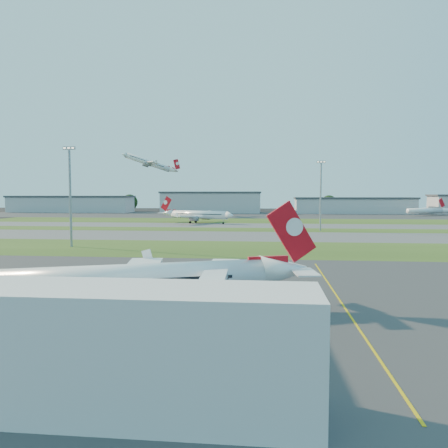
# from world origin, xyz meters

# --- Properties ---
(ground) EXTENTS (700.00, 700.00, 0.00)m
(ground) POSITION_xyz_m (0.00, 0.00, 0.00)
(ground) COLOR black
(ground) RESTS_ON ground
(apron_near) EXTENTS (300.00, 70.00, 0.01)m
(apron_near) POSITION_xyz_m (0.00, 0.00, 0.01)
(apron_near) COLOR #333335
(apron_near) RESTS_ON ground
(grass_strip_a) EXTENTS (300.00, 34.00, 0.01)m
(grass_strip_a) POSITION_xyz_m (0.00, 52.00, 0.01)
(grass_strip_a) COLOR #2F4617
(grass_strip_a) RESTS_ON ground
(taxiway_a) EXTENTS (300.00, 32.00, 0.01)m
(taxiway_a) POSITION_xyz_m (0.00, 85.00, 0.01)
(taxiway_a) COLOR #515154
(taxiway_a) RESTS_ON ground
(grass_strip_b) EXTENTS (300.00, 18.00, 0.01)m
(grass_strip_b) POSITION_xyz_m (0.00, 110.00, 0.01)
(grass_strip_b) COLOR #2F4617
(grass_strip_b) RESTS_ON ground
(taxiway_b) EXTENTS (300.00, 26.00, 0.01)m
(taxiway_b) POSITION_xyz_m (0.00, 132.00, 0.01)
(taxiway_b) COLOR #515154
(taxiway_b) RESTS_ON ground
(grass_strip_c) EXTENTS (300.00, 40.00, 0.01)m
(grass_strip_c) POSITION_xyz_m (0.00, 165.00, 0.01)
(grass_strip_c) COLOR #2F4617
(grass_strip_c) RESTS_ON ground
(apron_far) EXTENTS (400.00, 80.00, 0.01)m
(apron_far) POSITION_xyz_m (0.00, 225.00, 0.01)
(apron_far) COLOR #333335
(apron_far) RESTS_ON ground
(yellow_line) EXTENTS (0.25, 60.00, 0.02)m
(yellow_line) POSITION_xyz_m (5.00, 0.00, 0.00)
(yellow_line) COLOR gold
(yellow_line) RESTS_ON ground
(terminal_fragment) EXTENTS (26.00, 6.05, 8.00)m
(terminal_fragment) POSITION_xyz_m (-14.00, -29.94, 3.98)
(terminal_fragment) COLOR silver
(terminal_fragment) RESTS_ON ground
(jet_bridge) EXTENTS (4.20, 26.90, 6.20)m
(jet_bridge) POSITION_xyz_m (-9.81, -15.24, 4.01)
(jet_bridge) COLOR silver
(jet_bridge) RESTS_ON ground
(airliner_parked) EXTENTS (35.34, 29.89, 11.52)m
(airliner_parked) POSITION_xyz_m (-18.78, -9.34, 4.04)
(airliner_parked) COLOR white
(airliner_parked) RESTS_ON ground
(airliner_taxiing) EXTENTS (34.26, 29.04, 11.24)m
(airliner_taxiing) POSITION_xyz_m (-36.37, 143.91, 3.95)
(airliner_taxiing) COLOR white
(airliner_taxiing) RESTS_ON ground
(airliner_departing) EXTENTS (32.53, 27.70, 10.87)m
(airliner_departing) POSITION_xyz_m (-79.69, 215.84, 33.30)
(airliner_departing) COLOR white
(mini_jet_near) EXTENTS (26.76, 13.65, 9.48)m
(mini_jet_near) POSITION_xyz_m (92.68, 225.35, 3.28)
(mini_jet_near) COLOR white
(mini_jet_near) RESTS_ON ground
(mini_jet_far) EXTENTS (28.64, 4.94, 9.48)m
(mini_jet_far) POSITION_xyz_m (106.28, 231.05, 3.28)
(mini_jet_far) COLOR white
(mini_jet_far) RESTS_ON ground
(light_mast_west) EXTENTS (3.20, 0.70, 25.80)m
(light_mast_west) POSITION_xyz_m (-55.00, 52.00, 14.81)
(light_mast_west) COLOR gray
(light_mast_west) RESTS_ON ground
(light_mast_centre) EXTENTS (3.20, 0.70, 25.80)m
(light_mast_centre) POSITION_xyz_m (15.00, 108.00, 14.81)
(light_mast_centre) COLOR gray
(light_mast_centre) RESTS_ON ground
(hangar_far_west) EXTENTS (91.80, 23.00, 12.20)m
(hangar_far_west) POSITION_xyz_m (-150.00, 255.00, 6.14)
(hangar_far_west) COLOR #96989D
(hangar_far_west) RESTS_ON ground
(hangar_west) EXTENTS (71.40, 23.00, 15.20)m
(hangar_west) POSITION_xyz_m (-45.00, 255.00, 7.64)
(hangar_west) COLOR #96989D
(hangar_west) RESTS_ON ground
(hangar_east) EXTENTS (81.60, 23.00, 11.20)m
(hangar_east) POSITION_xyz_m (55.00, 255.00, 5.64)
(hangar_east) COLOR #96989D
(hangar_east) RESTS_ON ground
(tree_far_west) EXTENTS (11.00, 11.00, 12.00)m
(tree_far_west) POSITION_xyz_m (-190.00, 268.00, 6.49)
(tree_far_west) COLOR black
(tree_far_west) RESTS_ON ground
(tree_west) EXTENTS (12.10, 12.10, 13.20)m
(tree_west) POSITION_xyz_m (-110.00, 270.00, 7.14)
(tree_west) COLOR black
(tree_west) RESTS_ON ground
(tree_mid_west) EXTENTS (9.90, 9.90, 10.80)m
(tree_mid_west) POSITION_xyz_m (-20.00, 266.00, 5.84)
(tree_mid_west) COLOR black
(tree_mid_west) RESTS_ON ground
(tree_mid_east) EXTENTS (11.55, 11.55, 12.60)m
(tree_mid_east) POSITION_xyz_m (40.00, 269.00, 6.81)
(tree_mid_east) COLOR black
(tree_mid_east) RESTS_ON ground
(tree_east) EXTENTS (10.45, 10.45, 11.40)m
(tree_east) POSITION_xyz_m (115.00, 267.00, 6.16)
(tree_east) COLOR black
(tree_east) RESTS_ON ground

